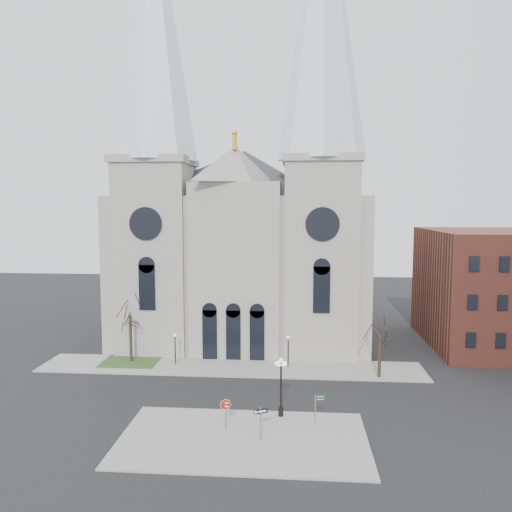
# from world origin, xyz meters

# --- Properties ---
(ground) EXTENTS (160.00, 160.00, 0.00)m
(ground) POSITION_xyz_m (0.00, 0.00, 0.00)
(ground) COLOR black
(ground) RESTS_ON ground
(sidewalk_near) EXTENTS (18.00, 10.00, 0.14)m
(sidewalk_near) POSITION_xyz_m (3.00, -5.00, 0.07)
(sidewalk_near) COLOR gray
(sidewalk_near) RESTS_ON ground
(sidewalk_far) EXTENTS (40.00, 6.00, 0.14)m
(sidewalk_far) POSITION_xyz_m (0.00, 11.00, 0.07)
(sidewalk_far) COLOR gray
(sidewalk_far) RESTS_ON ground
(grass_patch) EXTENTS (6.00, 5.00, 0.18)m
(grass_patch) POSITION_xyz_m (-11.00, 12.00, 0.09)
(grass_patch) COLOR #2A441D
(grass_patch) RESTS_ON ground
(cathedral) EXTENTS (33.00, 26.66, 54.00)m
(cathedral) POSITION_xyz_m (0.00, 22.86, 18.48)
(cathedral) COLOR gray
(cathedral) RESTS_ON ground
(bg_building_brick) EXTENTS (14.00, 18.00, 14.00)m
(bg_building_brick) POSITION_xyz_m (30.00, 22.00, 7.00)
(bg_building_brick) COLOR brown
(bg_building_brick) RESTS_ON ground
(tree_left) EXTENTS (3.20, 3.20, 7.50)m
(tree_left) POSITION_xyz_m (-11.00, 12.00, 5.58)
(tree_left) COLOR black
(tree_left) RESTS_ON ground
(tree_right) EXTENTS (3.20, 3.20, 6.00)m
(tree_right) POSITION_xyz_m (15.00, 9.00, 4.47)
(tree_right) COLOR black
(tree_right) RESTS_ON ground
(ped_lamp_left) EXTENTS (0.32, 0.32, 3.26)m
(ped_lamp_left) POSITION_xyz_m (-6.00, 11.50, 2.33)
(ped_lamp_left) COLOR black
(ped_lamp_left) RESTS_ON sidewalk_far
(ped_lamp_right) EXTENTS (0.32, 0.32, 3.26)m
(ped_lamp_right) POSITION_xyz_m (6.00, 11.50, 2.33)
(ped_lamp_right) COLOR black
(ped_lamp_right) RESTS_ON sidewalk_far
(stop_sign) EXTENTS (0.85, 0.09, 2.36)m
(stop_sign) POSITION_xyz_m (1.54, -3.64, 1.83)
(stop_sign) COLOR slate
(stop_sign) RESTS_ON sidewalk_near
(globe_lamp) EXTENTS (1.28, 1.28, 4.78)m
(globe_lamp) POSITION_xyz_m (5.61, -0.92, 3.15)
(globe_lamp) COLOR black
(globe_lamp) RESTS_ON sidewalk_near
(one_way_sign) EXTENTS (0.98, 0.45, 2.40)m
(one_way_sign) POSITION_xyz_m (4.27, -5.10, 1.74)
(one_way_sign) COLOR slate
(one_way_sign) RESTS_ON sidewalk_near
(street_name_sign) EXTENTS (0.76, 0.25, 2.42)m
(street_name_sign) POSITION_xyz_m (8.37, -2.38, 1.56)
(street_name_sign) COLOR slate
(street_name_sign) RESTS_ON sidewalk_near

